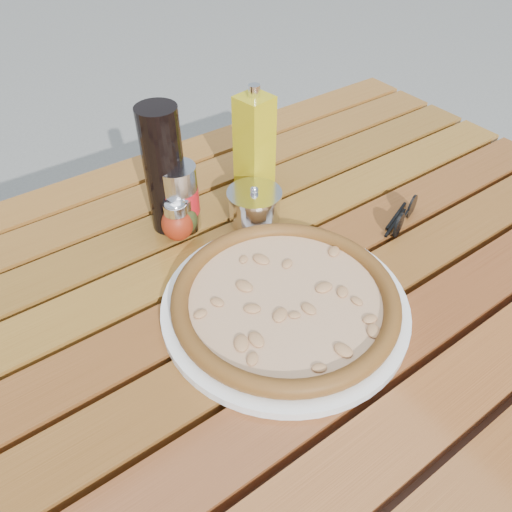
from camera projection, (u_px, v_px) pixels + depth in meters
ground at (261, 484)px, 1.29m from camera, size 60.00×60.00×0.00m
table at (263, 309)px, 0.83m from camera, size 1.40×0.90×0.75m
plate at (285, 306)px, 0.73m from camera, size 0.46×0.46×0.01m
pizza at (285, 298)px, 0.72m from camera, size 0.38×0.38×0.03m
pepper_shaker at (177, 220)px, 0.83m from camera, size 0.06×0.06×0.08m
oregano_shaker at (181, 215)px, 0.84m from camera, size 0.07×0.07×0.08m
dark_bottle at (165, 171)px, 0.81m from camera, size 0.08×0.08×0.22m
soda_can at (179, 198)px, 0.84m from camera, size 0.08×0.08×0.12m
olive_oil_cruet at (254, 146)px, 0.89m from camera, size 0.06×0.06×0.21m
parmesan_tin at (254, 206)px, 0.87m from camera, size 0.11×0.11×0.07m
sunglasses at (404, 216)px, 0.87m from camera, size 0.11×0.06×0.04m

